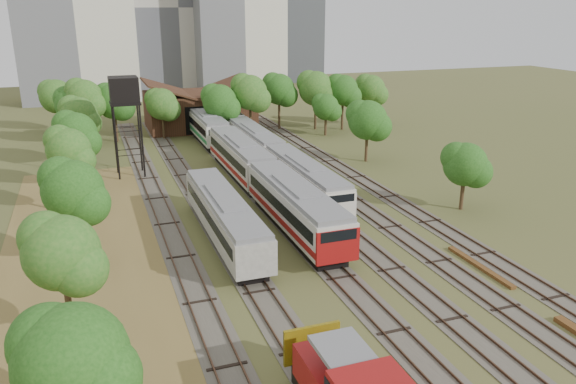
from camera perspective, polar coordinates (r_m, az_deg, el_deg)
name	(u,v)px	position (r m, az deg, el deg)	size (l,w,h in m)	color
ground	(389,294)	(38.27, 10.24, -10.21)	(240.00, 240.00, 0.00)	#475123
dry_grass_patch	(99,284)	(41.04, -18.62, -8.85)	(14.00, 60.00, 0.04)	brown
tracks	(265,187)	(59.23, -2.31, 0.54)	(24.60, 80.00, 0.19)	#4C473D
railcar_red_set	(264,179)	(54.62, -2.42, 1.31)	(3.28, 34.57, 4.06)	black
railcar_green_set	(254,141)	(71.43, -3.43, 5.16)	(2.91, 52.08, 3.59)	black
railcar_rear	(206,126)	(80.30, -8.31, 6.62)	(3.23, 16.08, 4.00)	black
old_grey_coach	(225,217)	(45.48, -6.45, -2.53)	(2.96, 18.00, 3.66)	black
water_tower	(124,93)	(63.96, -16.31, 9.63)	(3.17, 3.17, 10.98)	black
rail_pile_far	(480,266)	(43.48, 18.90, -7.16)	(0.45, 7.13, 0.23)	brown
maintenance_shed	(199,109)	(89.68, -8.98, 8.32)	(16.45, 11.55, 7.58)	#392214
tree_band_left	(69,139)	(60.62, -21.39, 5.01)	(7.92, 75.53, 8.11)	#382616
tree_band_far	(242,95)	(82.90, -4.68, 9.84)	(47.31, 10.20, 9.09)	#382616
tree_band_right	(377,126)	(67.68, 8.99, 6.63)	(5.48, 37.70, 7.52)	#382616
tower_centre	(172,7)	(130.32, -11.74, 17.88)	(20.00, 18.00, 36.00)	#B2ABA1
tower_far_right	(294,24)	(148.15, 0.60, 16.69)	(12.00, 12.00, 28.00)	#3E4145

